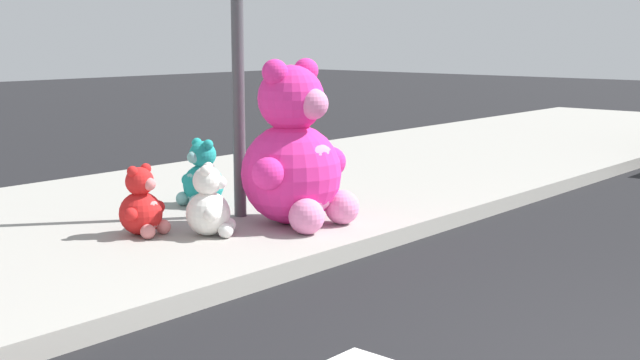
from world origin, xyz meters
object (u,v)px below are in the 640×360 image
plush_white (210,207)px  plush_pink_large (295,159)px  sign_pole (237,27)px  plush_red (142,207)px  plush_teal (202,179)px

plush_white → plush_pink_large: bearing=-17.4°
sign_pole → plush_pink_large: 1.27m
sign_pole → plush_red: 1.79m
plush_white → plush_red: bearing=129.5°
sign_pole → plush_pink_large: bearing=-80.7°
plush_white → plush_red: size_ratio=1.02×
sign_pole → plush_teal: sign_pole is taller
sign_pole → plush_teal: bearing=81.4°
plush_teal → plush_red: bearing=-153.6°
sign_pole → plush_red: size_ratio=5.46×
plush_red → plush_teal: size_ratio=0.90×
plush_red → plush_white: bearing=-50.5°
plush_pink_large → plush_red: 1.36m
plush_red → plush_pink_large: bearing=-30.9°
sign_pole → plush_white: bearing=-152.4°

